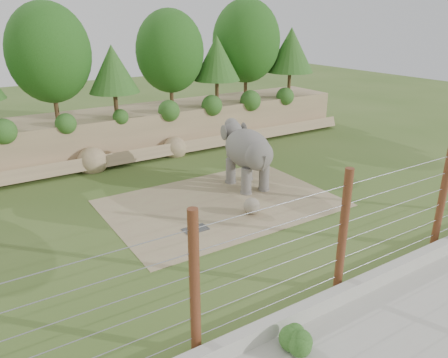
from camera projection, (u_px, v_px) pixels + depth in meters
ground at (252, 232)px, 17.10m from camera, size 90.00×90.00×0.00m
back_embankment at (136, 87)px, 25.97m from camera, size 30.00×5.52×8.77m
dirt_patch at (221, 203)px, 19.71m from camera, size 10.00×7.00×0.02m
drain_grate at (195, 229)px, 17.28m from camera, size 1.00×0.60×0.03m
elephant at (247, 157)px, 21.12m from camera, size 1.99×3.87×3.02m
stone_ball at (252, 206)px, 18.53m from camera, size 0.71×0.71×0.71m
retaining_wall at (350, 291)px, 13.08m from camera, size 26.00×0.35×0.50m
walkway at (407, 336)px, 11.59m from camera, size 26.00×4.00×0.01m
barrier_fence at (343, 232)px, 12.85m from camera, size 20.26×0.26×4.00m
walkway_shrub at (296, 339)px, 10.98m from camera, size 0.69×0.69×0.69m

